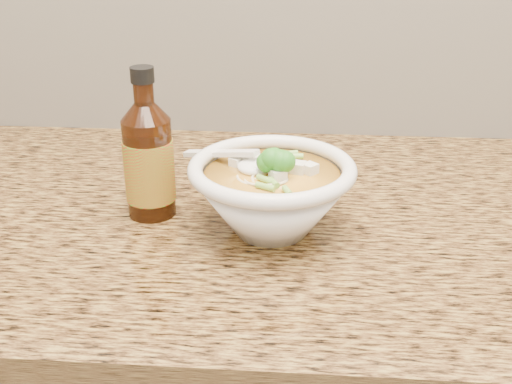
{
  "coord_description": "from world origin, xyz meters",
  "views": [
    {
      "loc": [
        -0.1,
        0.87,
        1.3
      ],
      "look_at": [
        -0.15,
        1.61,
        0.95
      ],
      "focal_mm": 45.0,
      "sensor_mm": 36.0,
      "label": 1
    }
  ],
  "objects": [
    {
      "name": "hot_sauce_bottle",
      "position": [
        -0.3,
        1.64,
        0.98
      ],
      "size": [
        0.09,
        0.09,
        0.2
      ],
      "rotation": [
        0.0,
        0.0,
        0.34
      ],
      "color": "#3E1A08",
      "rests_on": "counter_slab"
    },
    {
      "name": "soup_bowl",
      "position": [
        -0.13,
        1.61,
        0.95
      ],
      "size": [
        0.23,
        0.21,
        0.12
      ],
      "rotation": [
        0.0,
        0.0,
        -0.03
      ],
      "color": "white",
      "rests_on": "counter_slab"
    },
    {
      "name": "counter_slab",
      "position": [
        0.0,
        1.68,
        0.88
      ],
      "size": [
        4.0,
        0.68,
        0.04
      ],
      "primitive_type": "cube",
      "color": "olive",
      "rests_on": "cabinet"
    }
  ]
}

